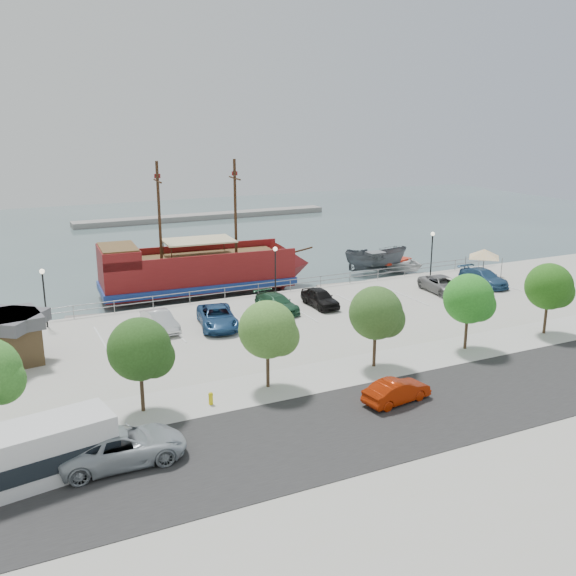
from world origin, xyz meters
name	(u,v)px	position (x,y,z in m)	size (l,w,h in m)	color
ground	(311,331)	(0.00, 0.00, -1.00)	(160.00, 160.00, 0.00)	#435658
land_slab	(522,456)	(0.00, -21.00, -0.60)	(100.00, 58.00, 1.20)	#AFAE9E
street	(452,402)	(0.00, -16.00, 0.01)	(100.00, 8.00, 0.04)	#252424
sidewalk	(388,364)	(0.00, -10.00, 0.01)	(100.00, 4.00, 0.05)	#BBB9B4
seawall_railing	(269,287)	(0.00, 7.80, 0.53)	(50.00, 0.06, 1.00)	gray
far_shore	(205,216)	(10.00, 55.00, -0.60)	(40.00, 3.00, 0.80)	#989591
pirate_ship	(213,270)	(-3.04, 13.48, 1.09)	(19.99, 6.66, 12.50)	maroon
patrol_boat	(375,262)	(14.32, 13.29, 0.24)	(2.40, 6.39, 2.47)	#4E545A
speedboat	(394,264)	(16.64, 13.37, -0.27)	(5.01, 7.02, 1.45)	silver
dock_west	(108,319)	(-13.31, 9.20, -0.81)	(6.57, 1.88, 0.38)	slate
dock_mid	(354,286)	(9.32, 9.20, -0.80)	(6.87, 1.96, 0.39)	gray
dock_east	(402,280)	(14.80, 9.20, -0.80)	(7.00, 2.00, 0.40)	gray
shed	(8,337)	(-20.75, 0.21, 1.65)	(4.23, 4.23, 3.09)	#4E3A23
canopy_tent	(485,249)	(20.30, 4.24, 2.69)	(3.89, 3.89, 3.09)	slate
street_van	(122,446)	(-16.99, -14.62, 0.78)	(2.58, 5.60, 1.56)	#A6AFB6
street_sedan	(397,391)	(-2.66, -14.72, 0.64)	(1.35, 3.86, 1.27)	#A42204
shuttle_bus	(29,456)	(-20.70, -14.50, 1.18)	(7.24, 3.60, 2.44)	silver
fire_hydrant	(211,398)	(-11.63, -10.80, 0.39)	(0.25, 0.25, 0.72)	yellow
lamp_post_left	(44,287)	(-18.00, 6.50, 2.94)	(0.36, 0.36, 4.28)	black
lamp_post_mid	(275,263)	(0.00, 6.50, 2.94)	(0.36, 0.36, 4.28)	black
lamp_post_right	(432,246)	(16.00, 6.50, 2.94)	(0.36, 0.36, 4.28)	black
tree_b	(143,351)	(-14.85, -10.07, 3.30)	(3.30, 3.20, 5.00)	#473321
tree_c	(270,331)	(-7.85, -10.07, 3.30)	(3.30, 3.20, 5.00)	#473321
tree_d	(378,315)	(-0.85, -10.07, 3.30)	(3.30, 3.20, 5.00)	#473321
tree_e	(471,300)	(6.15, -10.07, 3.30)	(3.30, 3.20, 5.00)	#473321
tree_f	(551,288)	(13.15, -10.07, 3.30)	(3.30, 3.20, 5.00)	#473321
parked_car_b	(160,321)	(-10.90, 2.21, 0.70)	(1.48, 4.25, 1.40)	silver
parked_car_c	(217,317)	(-6.99, 1.23, 0.74)	(2.47, 5.35, 1.49)	navy
parked_car_d	(277,303)	(-1.56, 2.79, 0.67)	(1.87, 4.59, 1.33)	#235536
parked_car_e	(320,298)	(2.07, 2.53, 0.72)	(1.70, 4.23, 1.44)	black
parked_car_g	(443,285)	(13.47, 1.59, 0.70)	(2.32, 5.02, 1.40)	gray
parked_car_h	(484,277)	(18.28, 1.93, 0.73)	(2.05, 5.04, 1.46)	navy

